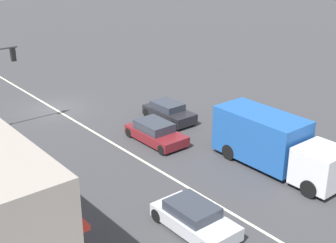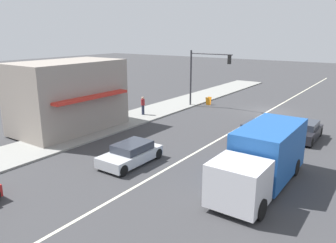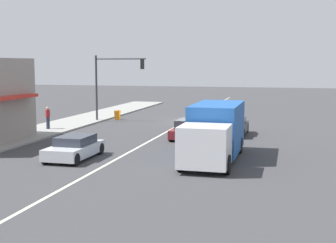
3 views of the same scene
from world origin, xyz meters
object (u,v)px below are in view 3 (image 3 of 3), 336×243
at_px(delivery_truck, 215,132).
at_px(sedan_maroon, 189,129).
at_px(pedestrian, 48,117).
at_px(sedan_silver, 74,148).
at_px(traffic_signal_main, 112,77).
at_px(sedan_dark, 234,126).
at_px(warning_aframe_sign, 117,115).

height_order(delivery_truck, sedan_maroon, delivery_truck).
relative_size(pedestrian, sedan_maroon, 0.41).
bearing_deg(sedan_silver, traffic_signal_main, -75.74).
xyz_separation_m(pedestrian, sedan_dark, (-13.86, -1.28, -0.37)).
bearing_deg(pedestrian, sedan_silver, 125.79).
xyz_separation_m(traffic_signal_main, sedan_silver, (-3.92, 15.44, -3.31)).
bearing_deg(sedan_dark, traffic_signal_main, -23.89).
bearing_deg(sedan_maroon, sedan_silver, 62.26).
bearing_deg(sedan_dark, warning_aframe_sign, -29.72).
distance_m(traffic_signal_main, sedan_maroon, 11.41).
xyz_separation_m(delivery_truck, sedan_silver, (7.20, 1.67, -0.88)).
relative_size(traffic_signal_main, pedestrian, 3.37).
height_order(warning_aframe_sign, sedan_maroon, sedan_maroon).
xyz_separation_m(sedan_silver, sedan_dark, (-7.20, -10.51, 0.03)).
bearing_deg(sedan_silver, sedan_maroon, -117.74).
height_order(traffic_signal_main, sedan_dark, traffic_signal_main).
distance_m(traffic_signal_main, sedan_silver, 16.27).
bearing_deg(sedan_dark, sedan_maroon, 37.47).
xyz_separation_m(delivery_truck, sedan_dark, (0.00, -8.84, -0.85)).
xyz_separation_m(traffic_signal_main, sedan_dark, (-11.12, 4.93, -3.28)).
xyz_separation_m(traffic_signal_main, delivery_truck, (-11.12, 13.77, -2.43)).
height_order(traffic_signal_main, sedan_maroon, traffic_signal_main).
bearing_deg(sedan_silver, pedestrian, -54.21).
height_order(sedan_silver, sedan_dark, sedan_dark).
distance_m(sedan_maroon, sedan_silver, 9.45).
bearing_deg(delivery_truck, pedestrian, -28.63).
bearing_deg(traffic_signal_main, warning_aframe_sign, -87.08).
xyz_separation_m(delivery_truck, sedan_maroon, (2.80, -6.70, -0.87)).
bearing_deg(warning_aframe_sign, sedan_silver, 103.31).
height_order(pedestrian, sedan_silver, pedestrian).
relative_size(sedan_maroon, sedan_dark, 1.06).
height_order(pedestrian, sedan_maroon, pedestrian).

